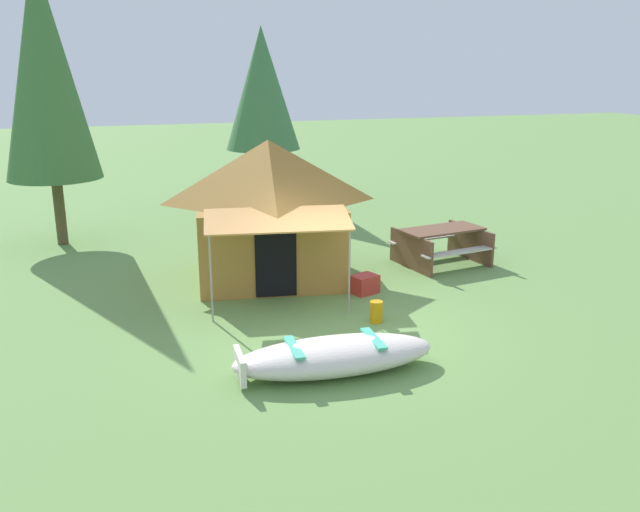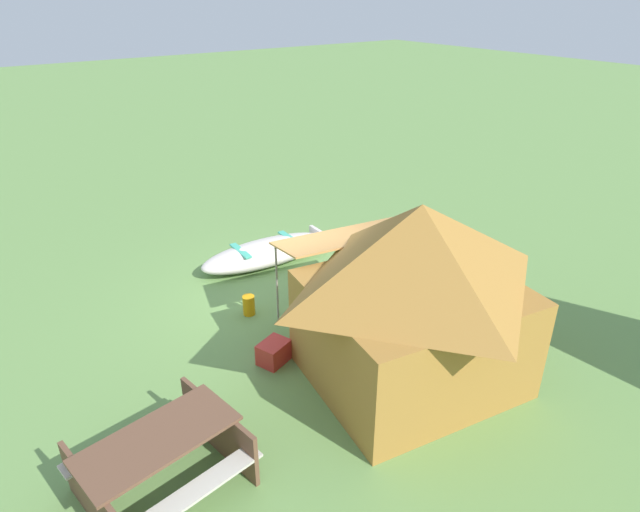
% 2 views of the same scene
% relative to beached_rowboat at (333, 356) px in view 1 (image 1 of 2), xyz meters
% --- Properties ---
extents(ground_plane, '(80.00, 80.00, 0.00)m').
position_rel_beached_rowboat_xyz_m(ground_plane, '(0.67, 1.58, -0.25)').
color(ground_plane, '#6A954D').
extents(beached_rowboat, '(2.95, 1.12, 0.48)m').
position_rel_beached_rowboat_xyz_m(beached_rowboat, '(0.00, 0.00, 0.00)').
color(beached_rowboat, silver).
rests_on(beached_rowboat, ground_plane).
extents(canvas_cabin_tent, '(3.40, 4.10, 2.79)m').
position_rel_beached_rowboat_xyz_m(canvas_cabin_tent, '(0.20, 4.51, 1.20)').
color(canvas_cabin_tent, '#AA7532').
rests_on(canvas_cabin_tent, ground_plane).
extents(picnic_table, '(2.00, 1.78, 0.79)m').
position_rel_beached_rowboat_xyz_m(picnic_table, '(3.97, 4.34, 0.24)').
color(picnic_table, brown).
rests_on(picnic_table, ground_plane).
extents(cooler_box, '(0.58, 0.51, 0.35)m').
position_rel_beached_rowboat_xyz_m(cooler_box, '(1.67, 3.03, -0.07)').
color(cooler_box, red).
rests_on(cooler_box, ground_plane).
extents(fuel_can, '(0.31, 0.31, 0.37)m').
position_rel_beached_rowboat_xyz_m(fuel_can, '(1.31, 1.58, -0.06)').
color(fuel_can, orange).
rests_on(fuel_can, ground_plane).
extents(pine_tree_back_left, '(2.16, 2.16, 6.63)m').
position_rel_beached_rowboat_xyz_m(pine_tree_back_left, '(-3.95, 8.64, 3.85)').
color(pine_tree_back_left, '#4D442A').
rests_on(pine_tree_back_left, ground_plane).
extents(pine_tree_back_right, '(2.26, 2.26, 5.30)m').
position_rel_beached_rowboat_xyz_m(pine_tree_back_right, '(1.89, 12.19, 3.22)').
color(pine_tree_back_right, '#523937').
rests_on(pine_tree_back_right, ground_plane).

